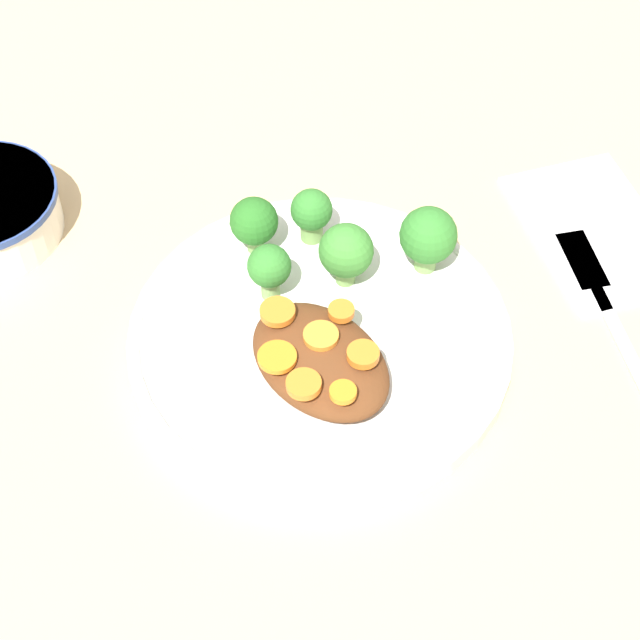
{
  "coord_description": "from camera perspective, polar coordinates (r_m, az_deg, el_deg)",
  "views": [
    {
      "loc": [
        -0.37,
        0.3,
        0.62
      ],
      "look_at": [
        0.0,
        0.0,
        0.03
      ],
      "focal_mm": 60.0,
      "sensor_mm": 36.0,
      "label": 1
    }
  ],
  "objects": [
    {
      "name": "broccoli_floret_4",
      "position": [
        0.8,
        5.79,
        4.44
      ],
      "size": [
        0.04,
        0.04,
        0.06
      ],
      "color": "#7FA85B",
      "rests_on": "plate"
    },
    {
      "name": "ground_plane",
      "position": [
        0.79,
        -0.0,
        -1.4
      ],
      "size": [
        4.0,
        4.0,
        0.0
      ],
      "primitive_type": "plane",
      "color": "tan"
    },
    {
      "name": "broccoli_floret_1",
      "position": [
        0.82,
        -0.46,
        5.75
      ],
      "size": [
        0.03,
        0.03,
        0.05
      ],
      "color": "#759E51",
      "rests_on": "plate"
    },
    {
      "name": "carrot_slice_4",
      "position": [
        0.75,
        -2.28,
        0.44
      ],
      "size": [
        0.03,
        0.03,
        0.01
      ],
      "primitive_type": "cylinder",
      "color": "orange",
      "rests_on": "stew_mound"
    },
    {
      "name": "plate",
      "position": [
        0.78,
        -0.0,
        -0.93
      ],
      "size": [
        0.28,
        0.28,
        0.02
      ],
      "color": "silver",
      "rests_on": "ground_plane"
    },
    {
      "name": "napkin",
      "position": [
        0.89,
        14.5,
        4.7
      ],
      "size": [
        0.18,
        0.15,
        0.01
      ],
      "rotation": [
        0.0,
        0.0,
        -0.38
      ],
      "color": "white",
      "rests_on": "ground_plane"
    },
    {
      "name": "carrot_slice_0",
      "position": [
        0.7,
        1.23,
        -3.87
      ],
      "size": [
        0.02,
        0.02,
        0.0
      ],
      "primitive_type": "cylinder",
      "color": "orange",
      "rests_on": "stew_mound"
    },
    {
      "name": "carrot_slice_5",
      "position": [
        0.75,
        1.14,
        0.48
      ],
      "size": [
        0.02,
        0.02,
        0.01
      ],
      "primitive_type": "cylinder",
      "color": "orange",
      "rests_on": "stew_mound"
    },
    {
      "name": "carrot_slice_1",
      "position": [
        0.72,
        -2.3,
        -1.99
      ],
      "size": [
        0.03,
        0.03,
        0.0
      ],
      "primitive_type": "cylinder",
      "color": "orange",
      "rests_on": "stew_mound"
    },
    {
      "name": "broccoli_floret_3",
      "position": [
        0.78,
        -2.72,
        2.78
      ],
      "size": [
        0.03,
        0.03,
        0.05
      ],
      "color": "#7FA85B",
      "rests_on": "plate"
    },
    {
      "name": "fork",
      "position": [
        0.84,
        15.02,
        0.67
      ],
      "size": [
        0.19,
        0.11,
        0.01
      ],
      "rotation": [
        0.0,
        0.0,
        5.81
      ],
      "color": "silver",
      "rests_on": "ground_plane"
    },
    {
      "name": "stew_mound",
      "position": [
        0.74,
        0.01,
        -2.18
      ],
      "size": [
        0.11,
        0.08,
        0.03
      ],
      "primitive_type": "ellipsoid",
      "color": "#5B3319",
      "rests_on": "plate"
    },
    {
      "name": "carrot_slice_3",
      "position": [
        0.72,
        2.31,
        -1.85
      ],
      "size": [
        0.02,
        0.02,
        0.01
      ],
      "primitive_type": "cylinder",
      "color": "orange",
      "rests_on": "stew_mound"
    },
    {
      "name": "carrot_slice_2",
      "position": [
        0.73,
        0.05,
        -0.85
      ],
      "size": [
        0.02,
        0.02,
        0.0
      ],
      "primitive_type": "cylinder",
      "color": "orange",
      "rests_on": "stew_mound"
    },
    {
      "name": "broccoli_floret_0",
      "position": [
        0.79,
        1.4,
        3.65
      ],
      "size": [
        0.04,
        0.04,
        0.05
      ],
      "color": "#759E51",
      "rests_on": "plate"
    },
    {
      "name": "broccoli_floret_2",
      "position": [
        0.81,
        -3.54,
        5.22
      ],
      "size": [
        0.04,
        0.04,
        0.05
      ],
      "color": "#759E51",
      "rests_on": "plate"
    },
    {
      "name": "carrot_slice_6",
      "position": [
        0.71,
        -0.88,
        -3.44
      ],
      "size": [
        0.02,
        0.02,
        0.01
      ],
      "primitive_type": "cylinder",
      "color": "orange",
      "rests_on": "stew_mound"
    }
  ]
}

